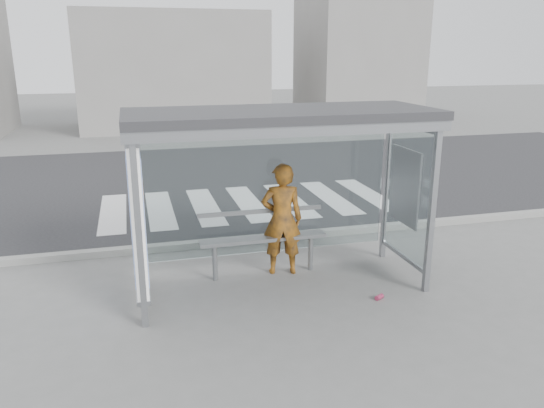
{
  "coord_description": "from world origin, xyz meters",
  "views": [
    {
      "loc": [
        -2.01,
        -6.98,
        3.39
      ],
      "look_at": [
        -0.08,
        0.2,
        1.23
      ],
      "focal_mm": 35.0,
      "sensor_mm": 36.0,
      "label": 1
    }
  ],
  "objects_px": {
    "bench": "(263,238)",
    "soda_can": "(379,297)",
    "bus_shelter": "(255,156)",
    "person": "(282,219)"
  },
  "relations": [
    {
      "from": "person",
      "to": "bench",
      "type": "xyz_separation_m",
      "value": [
        -0.3,
        -0.01,
        -0.28
      ]
    },
    {
      "from": "bus_shelter",
      "to": "person",
      "type": "relative_size",
      "value": 2.41
    },
    {
      "from": "bus_shelter",
      "to": "bench",
      "type": "distance_m",
      "value": 1.47
    },
    {
      "from": "person",
      "to": "bench",
      "type": "height_order",
      "value": "person"
    },
    {
      "from": "bench",
      "to": "soda_can",
      "type": "distance_m",
      "value": 1.96
    },
    {
      "from": "bus_shelter",
      "to": "bench",
      "type": "height_order",
      "value": "bus_shelter"
    },
    {
      "from": "person",
      "to": "bench",
      "type": "relative_size",
      "value": 0.89
    },
    {
      "from": "person",
      "to": "soda_can",
      "type": "xyz_separation_m",
      "value": [
        1.07,
        -1.28,
        -0.85
      ]
    },
    {
      "from": "bus_shelter",
      "to": "person",
      "type": "height_order",
      "value": "bus_shelter"
    },
    {
      "from": "bench",
      "to": "soda_can",
      "type": "bearing_deg",
      "value": -42.96
    }
  ]
}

